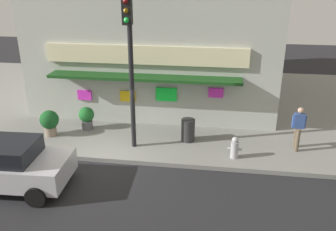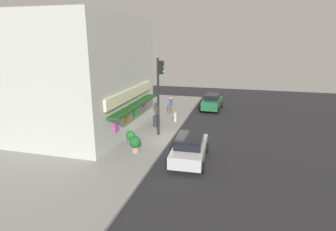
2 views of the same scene
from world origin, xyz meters
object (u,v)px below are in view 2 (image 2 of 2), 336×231
object	(u,v)px
parked_car_green	(212,102)
parked_car_silver	(190,148)
trash_can	(156,121)
potted_plant_by_window	(135,143)
traffic_light	(159,87)
fire_hydrant	(175,117)
pedestrian	(170,105)
potted_plant_by_doorway	(131,137)

from	to	relation	value
parked_car_green	parked_car_silver	xyz separation A→B (m)	(-13.19, -0.04, -0.05)
trash_can	parked_car_silver	distance (m)	6.87
potted_plant_by_window	parked_car_silver	xyz separation A→B (m)	(0.02, -3.58, 0.03)
traffic_light	trash_can	xyz separation A→B (m)	(2.03, 0.89, -3.25)
fire_hydrant	parked_car_green	world-z (taller)	parked_car_green
pedestrian	parked_car_silver	xyz separation A→B (m)	(-9.83, -3.74, -0.27)
parked_car_green	fire_hydrant	bearing A→B (deg)	154.93
pedestrian	parked_car_silver	distance (m)	10.52
trash_can	potted_plant_by_doorway	world-z (taller)	potted_plant_by_doorway
pedestrian	potted_plant_by_window	distance (m)	9.86
traffic_light	potted_plant_by_window	distance (m)	4.82
potted_plant_by_window	parked_car_green	size ratio (longest dim) A/B	0.27
traffic_light	parked_car_green	bearing A→B (deg)	-17.22
traffic_light	potted_plant_by_doorway	bearing A→B (deg)	149.18
fire_hydrant	parked_car_silver	size ratio (longest dim) A/B	0.18
traffic_light	parked_car_silver	distance (m)	5.62
parked_car_silver	traffic_light	bearing A→B (deg)	39.57
traffic_light	pedestrian	bearing A→B (deg)	6.79
trash_can	fire_hydrant	bearing A→B (deg)	-32.91
trash_can	parked_car_silver	size ratio (longest dim) A/B	0.21
potted_plant_by_doorway	parked_car_silver	world-z (taller)	parked_car_silver
parked_car_green	potted_plant_by_doorway	bearing A→B (deg)	159.85
trash_can	potted_plant_by_window	bearing A→B (deg)	-176.86
potted_plant_by_doorway	parked_car_green	world-z (taller)	parked_car_green
potted_plant_by_doorway	parked_car_silver	size ratio (longest dim) A/B	0.22
traffic_light	pedestrian	size ratio (longest dim) A/B	3.43
parked_car_green	potted_plant_by_window	bearing A→B (deg)	165.02
pedestrian	potted_plant_by_doorway	size ratio (longest dim) A/B	1.72
potted_plant_by_doorway	potted_plant_by_window	bearing A→B (deg)	-146.45
fire_hydrant	trash_can	size ratio (longest dim) A/B	0.90
pedestrian	potted_plant_by_doorway	xyz separation A→B (m)	(-8.57, 0.68, -0.37)
pedestrian	parked_car_silver	world-z (taller)	pedestrian
potted_plant_by_window	parked_car_silver	world-z (taller)	parked_car_silver
traffic_light	potted_plant_by_doorway	xyz separation A→B (m)	(-2.38, 1.42, -3.15)
potted_plant_by_window	parked_car_silver	distance (m)	3.58
pedestrian	parked_car_green	distance (m)	5.01
pedestrian	fire_hydrant	bearing A→B (deg)	-156.42
potted_plant_by_doorway	potted_plant_by_window	world-z (taller)	potted_plant_by_window
pedestrian	parked_car_silver	size ratio (longest dim) A/B	0.38
fire_hydrant	parked_car_green	bearing A→B (deg)	-25.07
potted_plant_by_window	fire_hydrant	bearing A→B (deg)	-6.56
potted_plant_by_doorway	potted_plant_by_window	distance (m)	1.53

